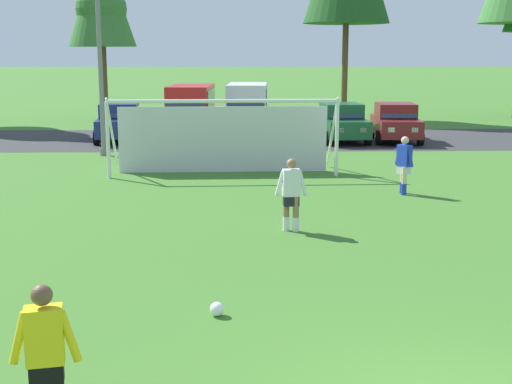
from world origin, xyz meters
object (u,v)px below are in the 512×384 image
object	(u,v)px
parked_car_slot_far_left	(120,122)
player_defender_far	(291,195)
parked_car_slot_center_right	(396,122)
street_lamp	(105,59)
soccer_goal	(223,134)
soccer_ball	(217,309)
parked_car_slot_left	(191,112)
referee	(46,361)
parked_car_slot_center	(342,122)
player_striker_near	(404,165)
parked_car_slot_center_left	(248,109)

from	to	relation	value
parked_car_slot_far_left	player_defender_far	bearing A→B (deg)	-68.45
player_defender_far	parked_car_slot_center_right	size ratio (longest dim) A/B	0.38
parked_car_slot_far_left	street_lamp	bearing A→B (deg)	-86.13
soccer_goal	street_lamp	xyz separation A→B (m)	(-4.58, 4.19, 2.42)
soccer_ball	parked_car_slot_far_left	distance (m)	22.29
parked_car_slot_far_left	parked_car_slot_left	xyz separation A→B (m)	(3.27, -0.21, 0.47)
referee	street_lamp	size ratio (longest dim) A/B	0.23
player_defender_far	parked_car_slot_center	bearing A→B (deg)	77.65
player_striker_near	player_defender_far	bearing A→B (deg)	-130.53
soccer_ball	player_defender_far	distance (m)	5.39
parked_car_slot_center	parked_car_slot_left	bearing A→B (deg)	177.67
referee	player_striker_near	size ratio (longest dim) A/B	1.00
soccer_goal	parked_car_slot_center_left	distance (m)	10.27
referee	soccer_ball	bearing A→B (deg)	63.41
parked_car_slot_center	soccer_ball	bearing A→B (deg)	-103.35
player_defender_far	parked_car_slot_center_left	distance (m)	18.03
soccer_goal	player_defender_far	world-z (taller)	soccer_goal
player_striker_near	street_lamp	distance (m)	12.85
player_defender_far	parked_car_slot_center_right	bearing A→B (deg)	69.65
player_striker_near	player_defender_far	xyz separation A→B (m)	(-3.50, -4.10, 0.00)
parked_car_slot_center_right	street_lamp	world-z (taller)	street_lamp
soccer_goal	street_lamp	size ratio (longest dim) A/B	1.05
soccer_ball	player_striker_near	xyz separation A→B (m)	(5.02, 9.22, 0.71)
soccer_ball	soccer_goal	bearing A→B (deg)	90.67
player_defender_far	parked_car_slot_left	size ratio (longest dim) A/B	0.34
parked_car_slot_center_right	parked_car_slot_center_left	bearing A→B (deg)	164.07
player_striker_near	parked_car_slot_center	xyz separation A→B (m)	(0.02, 12.00, 0.05)
player_defender_far	parked_car_slot_center_left	world-z (taller)	parked_car_slot_center_left
player_defender_far	parked_car_slot_center_left	xyz separation A→B (m)	(-0.70, 18.01, 0.52)
referee	soccer_goal	bearing A→B (deg)	84.72
referee	parked_car_slot_center_left	distance (m)	26.54
parked_car_slot_center_left	soccer_ball	bearing A→B (deg)	-92.00
parked_car_slot_center	street_lamp	xyz separation A→B (m)	(-9.76, -4.13, 2.83)
soccer_ball	parked_car_slot_center_left	world-z (taller)	parked_car_slot_center_left
referee	parked_car_slot_center_left	world-z (taller)	parked_car_slot_center_left
player_striker_near	player_defender_far	size ratio (longest dim) A/B	1.00
parked_car_slot_center_right	street_lamp	distance (m)	13.20
player_defender_far	parked_car_slot_left	xyz separation A→B (m)	(-3.28, 16.37, 0.52)
parked_car_slot_far_left	street_lamp	world-z (taller)	street_lamp
street_lamp	parked_car_slot_center	bearing A→B (deg)	22.92
parked_car_slot_center	parked_car_slot_center_right	bearing A→B (deg)	0.14
parked_car_slot_center	player_defender_far	bearing A→B (deg)	-102.35
parked_car_slot_left	parked_car_slot_center_left	size ratio (longest dim) A/B	1.00
referee	parked_car_slot_center_right	bearing A→B (deg)	69.57
parked_car_slot_far_left	parked_car_slot_center	bearing A→B (deg)	-2.74
soccer_ball	parked_car_slot_center	size ratio (longest dim) A/B	0.05
soccer_goal	parked_car_slot_center	distance (m)	9.81
parked_car_slot_center_right	player_striker_near	bearing A→B (deg)	-101.62
referee	parked_car_slot_far_left	world-z (taller)	parked_car_slot_far_left
parked_car_slot_center_left	parked_car_slot_far_left	bearing A→B (deg)	-166.26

